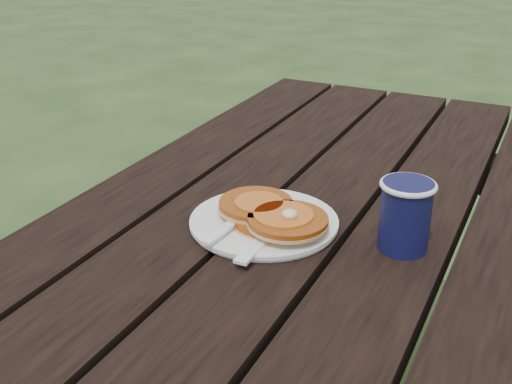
% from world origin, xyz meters
% --- Properties ---
extents(plate, '(0.24, 0.24, 0.01)m').
position_xyz_m(plate, '(-0.05, 0.09, 0.76)').
color(plate, white).
rests_on(plate, picnic_table).
extents(pancake_stack, '(0.18, 0.14, 0.04)m').
position_xyz_m(pancake_stack, '(-0.03, 0.08, 0.77)').
color(pancake_stack, '#9D4811').
rests_on(pancake_stack, plate).
extents(knife, '(0.02, 0.18, 0.00)m').
position_xyz_m(knife, '(-0.02, 0.04, 0.76)').
color(knife, white).
rests_on(knife, plate).
extents(fork, '(0.04, 0.16, 0.01)m').
position_xyz_m(fork, '(-0.08, 0.03, 0.77)').
color(fork, white).
rests_on(fork, plate).
extents(coffee_cup, '(0.08, 0.08, 0.10)m').
position_xyz_m(coffee_cup, '(0.16, 0.11, 0.81)').
color(coffee_cup, '#0F1038').
rests_on(coffee_cup, picnic_table).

